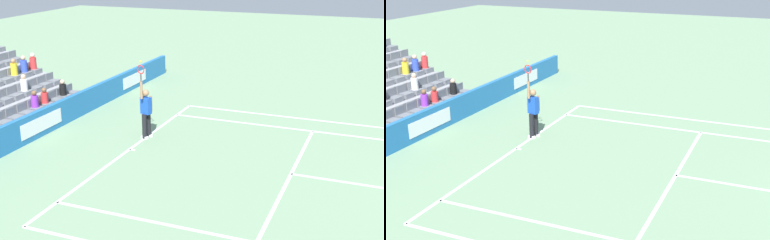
# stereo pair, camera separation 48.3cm
# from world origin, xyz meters

# --- Properties ---
(line_baseline) EXTENTS (10.97, 0.10, 0.01)m
(line_baseline) POSITION_xyz_m (0.00, -11.89, 0.00)
(line_baseline) COLOR white
(line_baseline) RESTS_ON ground
(line_service) EXTENTS (8.23, 0.10, 0.01)m
(line_service) POSITION_xyz_m (0.00, -6.40, 0.00)
(line_service) COLOR white
(line_service) RESTS_ON ground
(line_singles_sideline_right) EXTENTS (0.10, 11.89, 0.01)m
(line_singles_sideline_right) POSITION_xyz_m (-4.12, -5.95, 0.00)
(line_singles_sideline_right) COLOR white
(line_singles_sideline_right) RESTS_ON ground
(line_doubles_sideline_right) EXTENTS (0.10, 11.89, 0.01)m
(line_doubles_sideline_right) POSITION_xyz_m (-5.49, -5.95, 0.00)
(line_doubles_sideline_right) COLOR white
(line_doubles_sideline_right) RESTS_ON ground
(line_centre_mark) EXTENTS (0.10, 0.20, 0.01)m
(line_centre_mark) POSITION_xyz_m (0.00, -11.79, 0.00)
(line_centre_mark) COLOR white
(line_centre_mark) RESTS_ON ground
(sponsor_barrier) EXTENTS (21.63, 0.22, 0.97)m
(sponsor_barrier) POSITION_xyz_m (-0.00, -15.53, 0.48)
(sponsor_barrier) COLOR #1E66AD
(sponsor_barrier) RESTS_ON ground
(tennis_player) EXTENTS (0.51, 0.41, 2.85)m
(tennis_player) POSITION_xyz_m (-1.27, -11.87, 0.99)
(tennis_player) COLOR black
(tennis_player) RESTS_ON ground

